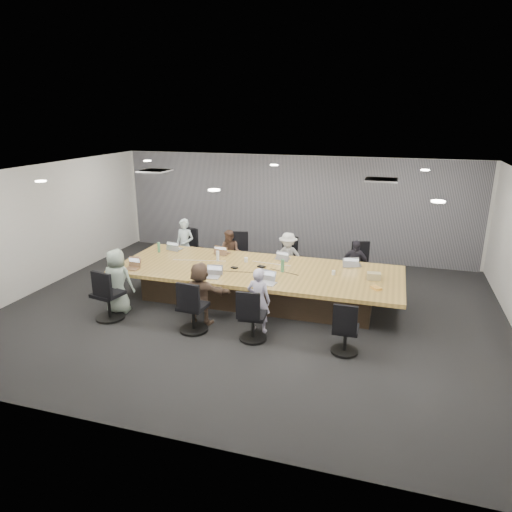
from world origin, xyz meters
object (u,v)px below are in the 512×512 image
(chair_2, at_px, (291,262))
(bottle_green_left, at_px, (159,247))
(conference_table, at_px, (257,284))
(laptop_2, at_px, (283,259))
(person_4, at_px, (117,281))
(mug_brown, at_px, (138,260))
(laptop_6, at_px, (267,283))
(chair_6, at_px, (253,320))
(person_0, at_px, (185,245))
(bottle_clear, at_px, (218,256))
(chair_1, at_px, (235,256))
(snack_packet, at_px, (376,288))
(laptop_4, at_px, (132,269))
(chair_4, at_px, (108,298))
(person_5, at_px, (200,293))
(chair_5, at_px, (193,310))
(bottle_green_right, at_px, (283,266))
(chair_3, at_px, (356,268))
(person_2, at_px, (288,258))
(canvas_bag, at_px, (374,276))
(person_6, at_px, (259,300))
(laptop_1, at_px, (222,253))
(laptop_3, at_px, (353,265))
(chair_7, at_px, (345,333))
(laptop_5, at_px, (211,277))
(person_3, at_px, (355,265))
(person_1, at_px, (230,253))
(laptop_0, at_px, (175,249))
(stapler, at_px, (270,276))
(chair_0, at_px, (191,252))

(chair_2, bearing_deg, bottle_green_left, 42.33)
(conference_table, xyz_separation_m, laptop_2, (0.35, 0.80, 0.35))
(laptop_2, relative_size, person_4, 0.23)
(laptop_2, bearing_deg, mug_brown, 34.76)
(laptop_6, bearing_deg, chair_6, -79.15)
(person_0, relative_size, bottle_clear, 5.87)
(chair_1, relative_size, snack_packet, 4.08)
(person_4, distance_m, laptop_4, 0.56)
(chair_4, relative_size, person_5, 0.71)
(chair_5, bearing_deg, bottle_green_right, 56.36)
(chair_3, height_order, person_2, person_2)
(chair_1, xyz_separation_m, person_5, (0.38, -3.05, 0.22))
(canvas_bag, bearing_deg, person_6, -144.80)
(person_5, relative_size, laptop_6, 3.51)
(conference_table, bearing_deg, laptop_1, 144.03)
(chair_5, distance_m, laptop_3, 3.65)
(chair_7, xyz_separation_m, bottle_clear, (-3.05, 1.95, 0.49))
(chair_4, relative_size, laptop_5, 2.66)
(person_3, relative_size, mug_brown, 9.67)
(person_6, bearing_deg, person_1, -54.23)
(bottle_green_right, bearing_deg, chair_4, -151.68)
(laptop_0, bearing_deg, bottle_clear, 166.36)
(person_2, xyz_separation_m, laptop_2, (0.00, -0.55, 0.14))
(person_4, xyz_separation_m, snack_packet, (4.99, 0.88, 0.10))
(person_0, height_order, laptop_2, person_0)
(laptop_0, bearing_deg, laptop_5, 143.95)
(laptop_1, bearing_deg, mug_brown, 45.06)
(laptop_5, xyz_separation_m, bottle_clear, (-0.27, 1.05, 0.11))
(laptop_2, bearing_deg, conference_table, 79.83)
(bottle_clear, bearing_deg, snack_packet, -11.74)
(laptop_0, relative_size, person_4, 0.26)
(chair_7, relative_size, person_6, 0.59)
(person_6, xyz_separation_m, bottle_green_left, (-3.00, 1.82, 0.24))
(chair_6, distance_m, stapler, 1.34)
(chair_0, height_order, laptop_6, chair_0)
(chair_7, bearing_deg, person_6, 167.13)
(laptop_2, height_order, bottle_clear, bottle_clear)
(chair_1, distance_m, chair_6, 3.73)
(chair_0, distance_m, bottle_green_left, 1.34)
(conference_table, xyz_separation_m, chair_4, (-2.53, -1.70, 0.04))
(person_1, bearing_deg, conference_table, -50.15)
(conference_table, xyz_separation_m, chair_6, (0.43, -1.70, -0.01))
(chair_4, xyz_separation_m, chair_7, (4.58, 0.00, -0.07))
(conference_table, xyz_separation_m, chair_0, (-2.32, 1.70, -0.00))
(chair_6, height_order, laptop_1, chair_6)
(chair_4, height_order, bottle_green_right, bottle_green_right)
(laptop_5, bearing_deg, canvas_bag, 9.15)
(chair_3, height_order, bottle_clear, bottle_clear)
(bottle_clear, bearing_deg, chair_0, 132.42)
(chair_2, bearing_deg, laptop_0, 38.07)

